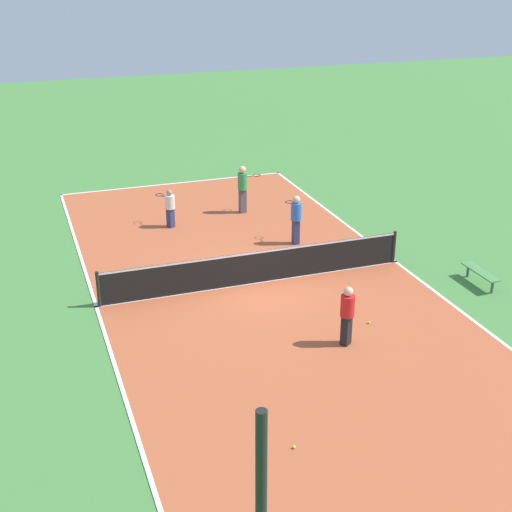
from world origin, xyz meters
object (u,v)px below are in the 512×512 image
Objects in this scene: player_near_blue at (296,216)px; player_far_green at (243,186)px; bench at (480,273)px; tennis_ball_far_baseline at (369,322)px; tennis_net at (256,266)px; player_far_white at (170,206)px; player_coach_red at (347,312)px; tennis_ball_right_alley at (294,447)px.

player_far_green is at bearing 10.67° from player_near_blue.
bench reaches higher than tennis_ball_far_baseline.
tennis_net is 3.46m from player_near_blue.
tennis_ball_far_baseline is (-3.38, 8.98, -0.76)m from player_far_white.
bench is at bearing -68.12° from player_far_green.
player_coach_red reaches higher than bench.
tennis_ball_far_baseline is at bearing -75.40° from bench.
player_far_white is 9.62m from tennis_ball_far_baseline.
tennis_ball_right_alley is (8.19, 5.31, -0.33)m from bench.
player_near_blue reaches higher than tennis_net.
bench reaches higher than tennis_ball_right_alley.
player_near_blue is at bearing -140.51° from bench.
player_coach_red is 23.74× the size of tennis_ball_right_alley.
tennis_net is 5.70m from player_far_white.
player_far_green is 14.23m from tennis_ball_right_alley.
bench is at bearing -140.92° from player_near_blue.
player_coach_red is 10.01m from player_far_white.
player_far_white is (3.68, -3.00, -0.20)m from player_near_blue.
player_coach_red is at bearing -129.44° from tennis_ball_right_alley.
bench is 22.17× the size of tennis_ball_right_alley.
player_far_green is at bearing -150.89° from bench.
player_far_white is at bearing 50.37° from player_near_blue.
player_far_green is (-2.97, -0.60, 0.28)m from player_far_white.
bench is 0.88× the size of player_near_blue.
tennis_ball_far_baseline is at bearing -132.87° from tennis_ball_right_alley.
player_far_white reaches higher than tennis_net.
tennis_net is at bearing -103.75° from tennis_ball_right_alley.
tennis_ball_far_baseline is (-2.02, 3.45, -0.51)m from tennis_net.
tennis_net is at bearing -111.81° from player_coach_red.
bench is 4.46m from tennis_ball_far_baseline.
tennis_net is at bearing 169.02° from player_far_white.
bench is at bearing -160.41° from player_far_white.
tennis_net is 6.36m from player_far_green.
tennis_ball_far_baseline is at bearing -178.93° from player_coach_red.
tennis_net is 4.34m from player_coach_red.
tennis_ball_right_alley is at bearing 157.18° from player_near_blue.
player_far_green is at bearing -104.22° from tennis_ball_right_alley.
player_far_green is at bearing -87.59° from tennis_ball_far_baseline.
player_coach_red is (-0.95, 4.22, 0.38)m from tennis_net.
tennis_net is 6.73× the size of player_far_white.
player_far_white is (1.36, -5.53, 0.25)m from tennis_net.
bench is 9.70m from player_far_green.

